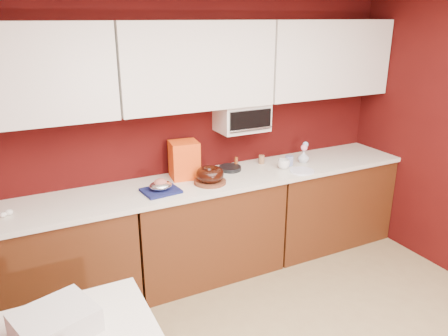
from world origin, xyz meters
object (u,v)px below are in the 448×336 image
Objects in this scene: toaster_oven at (242,117)px; bundt_cake at (210,174)px; foil_ham_nest at (161,186)px; blue_jar at (289,161)px; newspaper_stack at (55,323)px; coffee_mug at (284,163)px; pandoro_box at (184,160)px; flower_vase at (304,156)px.

toaster_oven reaches higher than bundt_cake.
blue_jar is (1.30, 0.09, -0.01)m from foil_ham_nest.
toaster_oven is at bearing 158.74° from blue_jar.
blue_jar is (0.86, 0.09, -0.03)m from bundt_cake.
bundt_cake reaches higher than newspaper_stack.
bundt_cake is 1.81m from newspaper_stack.
toaster_oven is 0.58m from coffee_mug.
pandoro_box is 1.01m from blue_jar.
flower_vase is (0.27, 0.07, 0.01)m from coffee_mug.
toaster_oven reaches higher than blue_jar.
toaster_oven reaches higher than coffee_mug.
pandoro_box is at bearing 173.54° from flower_vase.
coffee_mug is (0.90, -0.20, -0.11)m from pandoro_box.
newspaper_stack is at bearing -150.83° from blue_jar.
pandoro_box is (0.30, 0.23, 0.11)m from foil_ham_nest.
blue_jar is at bearing 29.28° from coffee_mug.
toaster_oven is 0.64m from bundt_cake.
flower_vase is at bearing 5.47° from bundt_cake.
coffee_mug is at bearing -166.31° from flower_vase.
coffee_mug is 0.29× the size of newspaper_stack.
toaster_oven is 0.65m from pandoro_box.
bundt_cake is at bearing -174.17° from blue_jar.
toaster_oven is at bearing 9.46° from pandoro_box.
pandoro_box is at bearing -177.87° from toaster_oven.
blue_jar is 0.17m from flower_vase.
flower_vase is at bearing -14.44° from toaster_oven.
bundt_cake is (-0.44, -0.25, -0.39)m from toaster_oven.
foil_ham_nest is at bearing -176.23° from blue_jar.
pandoro_box is 2.48× the size of flower_vase.
toaster_oven reaches higher than flower_vase.
coffee_mug is 2.46m from newspaper_stack.
foil_ham_nest is 1.42× the size of flower_vase.
foil_ham_nest is at bearing -178.55° from coffee_mug.
blue_jar is (1.00, -0.14, -0.11)m from pandoro_box.
pandoro_box reaches higher than blue_jar.
blue_jar is at bearing 5.83° from bundt_cake.
foil_ham_nest is 0.39m from pandoro_box.
toaster_oven is at bearing 30.01° from bundt_cake.
flower_vase is 2.73m from newspaper_stack.
toaster_oven is 2.37m from newspaper_stack.
blue_jar is at bearing 3.77° from foil_ham_nest.
blue_jar is 0.72× the size of flower_vase.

